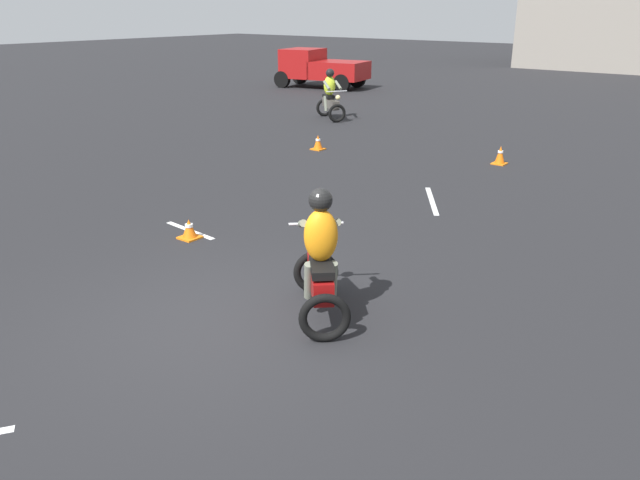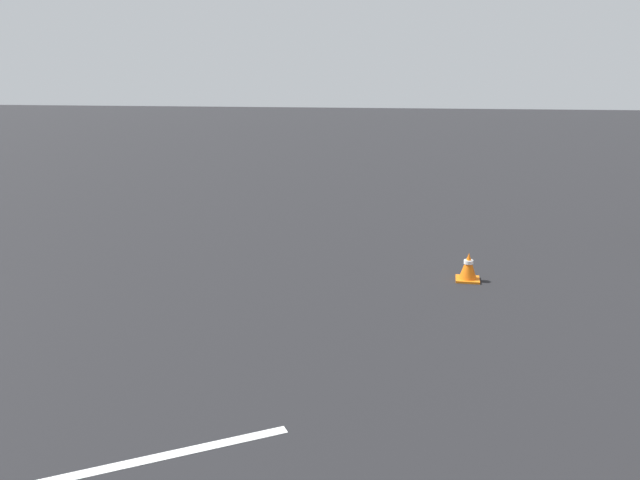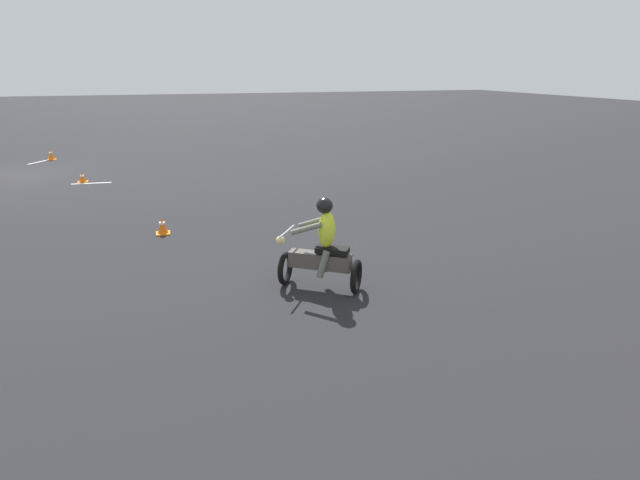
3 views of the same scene
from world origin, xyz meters
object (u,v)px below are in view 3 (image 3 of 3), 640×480
at_px(traffic_cone_mid_center, 51,155).
at_px(traffic_cone_far_left, 82,178).
at_px(traffic_cone_near_right, 162,226).
at_px(motorcycle_rider_background, 322,250).

bearing_deg(traffic_cone_mid_center, traffic_cone_far_left, 109.69).
xyz_separation_m(traffic_cone_near_right, traffic_cone_far_left, (2.55, -6.65, -0.03)).
height_order(motorcycle_rider_background, traffic_cone_near_right, motorcycle_rider_background).
distance_m(motorcycle_rider_background, traffic_cone_near_right, 4.85).
bearing_deg(motorcycle_rider_background, traffic_cone_far_left, 59.89).
relative_size(traffic_cone_mid_center, traffic_cone_far_left, 1.38).
height_order(traffic_cone_near_right, traffic_cone_mid_center, traffic_cone_mid_center).
distance_m(traffic_cone_near_right, traffic_cone_far_left, 7.12).
relative_size(motorcycle_rider_background, traffic_cone_near_right, 4.26).
xyz_separation_m(motorcycle_rider_background, traffic_cone_far_left, (5.20, -10.67, -0.57)).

